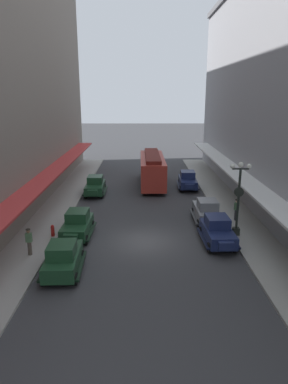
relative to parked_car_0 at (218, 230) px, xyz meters
name	(u,v)px	position (x,y,z in m)	size (l,w,h in m)	color
ground_plane	(145,241)	(-4.84, 0.37, -0.94)	(200.00, 200.00, 0.00)	#38383A
sidewalk_left	(34,241)	(-12.34, 0.37, -0.87)	(3.00, 60.00, 0.15)	#99968E
sidewalk_right	(255,240)	(2.66, 0.37, -0.87)	(3.00, 60.00, 0.15)	#99968E
parked_car_0	(218,230)	(0.00, 0.00, 0.00)	(2.24, 4.30, 1.84)	#19234C
parked_car_1	(63,257)	(-9.38, -3.91, 0.00)	(2.28, 4.31, 1.84)	#193D23
parked_car_2	(207,210)	(0.03, 4.12, 0.00)	(2.14, 4.26, 1.84)	slate
parked_car_3	(77,224)	(-9.51, 1.23, 0.00)	(2.21, 4.29, 1.84)	#193D23
parked_car_4	(188,180)	(-0.18, 14.10, 0.00)	(2.26, 4.30, 1.84)	#19234C
parked_car_5	(95,185)	(-9.64, 11.92, 0.00)	(2.18, 4.28, 1.84)	#193D23
streetcar	(152,168)	(-3.88, 15.55, 0.96)	(2.59, 9.62, 3.46)	#A52D23
lamp_post_with_clock	(239,196)	(1.56, 1.18, 2.04)	(1.42, 0.44, 5.16)	black
fire_hydrant	(53,230)	(-11.19, 1.00, -0.38)	(0.24, 0.24, 0.82)	#B21E19
pedestrian_0	(29,242)	(-11.86, -1.93, 0.07)	(0.36, 0.28, 1.67)	#4C4238
pedestrian_1	(236,210)	(2.30, 4.06, 0.07)	(0.36, 0.28, 1.67)	#2D2D33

